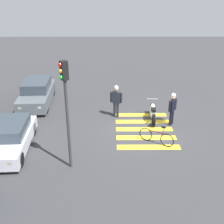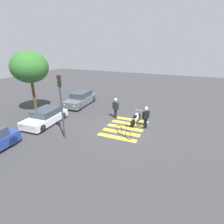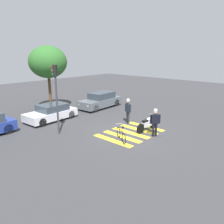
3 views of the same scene
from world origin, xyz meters
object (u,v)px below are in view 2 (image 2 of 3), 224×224
(officer_by_motorcycle, at_px, (116,107))
(leaning_bicycle, at_px, (124,132))
(car_grey_coupe, at_px, (81,99))
(police_motorcycle, at_px, (136,119))
(traffic_light_pole, at_px, (61,98))
(officer_on_foot, at_px, (146,116))
(car_white_van, at_px, (45,117))

(officer_by_motorcycle, bearing_deg, leaning_bicycle, -148.37)
(leaning_bicycle, distance_m, officer_by_motorcycle, 3.61)
(officer_by_motorcycle, relative_size, car_grey_coupe, 0.41)
(officer_by_motorcycle, bearing_deg, police_motorcycle, -102.69)
(car_grey_coupe, height_order, traffic_light_pole, traffic_light_pole)
(officer_by_motorcycle, height_order, traffic_light_pole, traffic_light_pole)
(leaning_bicycle, height_order, officer_on_foot, officer_on_foot)
(police_motorcycle, xyz_separation_m, officer_on_foot, (-0.55, -0.94, 0.60))
(car_white_van, bearing_deg, police_motorcycle, -67.05)
(car_white_van, bearing_deg, car_grey_coupe, 0.36)
(police_motorcycle, height_order, car_grey_coupe, car_grey_coupe)
(officer_by_motorcycle, bearing_deg, car_grey_coupe, 67.17)
(officer_on_foot, height_order, car_grey_coupe, officer_on_foot)
(car_white_van, xyz_separation_m, traffic_light_pole, (-1.43, -2.99, 2.38))
(leaning_bicycle, xyz_separation_m, traffic_light_pole, (-1.85, 3.84, 2.61))
(car_white_van, relative_size, car_grey_coupe, 0.90)
(officer_on_foot, xyz_separation_m, traffic_light_pole, (-3.85, 4.96, 1.93))
(officer_on_foot, distance_m, officer_by_motorcycle, 3.14)
(traffic_light_pole, bearing_deg, officer_by_motorcycle, -22.23)
(police_motorcycle, bearing_deg, traffic_light_pole, 137.55)
(police_motorcycle, xyz_separation_m, traffic_light_pole, (-4.40, 4.03, 2.53))
(police_motorcycle, relative_size, leaning_bicycle, 1.39)
(police_motorcycle, relative_size, car_grey_coupe, 0.46)
(officer_on_foot, height_order, car_white_van, officer_on_foot)
(police_motorcycle, distance_m, car_white_van, 7.62)
(leaning_bicycle, bearing_deg, police_motorcycle, -4.14)
(police_motorcycle, xyz_separation_m, car_white_van, (-2.97, 7.01, 0.15))
(police_motorcycle, bearing_deg, car_white_van, 112.95)
(police_motorcycle, relative_size, car_white_van, 0.51)
(police_motorcycle, bearing_deg, officer_by_motorcycle, 77.31)
(car_white_van, xyz_separation_m, car_grey_coupe, (5.54, 0.03, 0.10))
(police_motorcycle, distance_m, officer_on_foot, 1.24)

